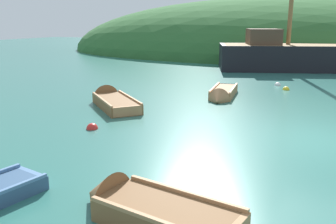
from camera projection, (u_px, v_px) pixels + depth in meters
ground_plane at (331, 142)px, 10.60m from camera, size 120.00×120.00×0.00m
shore_hill at (264, 53)px, 41.88m from camera, size 47.29×27.73×12.01m
sailing_ship at (314, 61)px, 26.51m from camera, size 16.18×8.13×11.88m
rowboat_outer_left at (222, 95)px, 16.84m from camera, size 1.32×3.50×0.92m
rowboat_portside at (112, 102)px, 15.29m from camera, size 3.60×3.47×1.16m
rowboat_far at (145, 212)px, 6.40m from camera, size 3.21×1.66×1.08m
buoy_yellow at (286, 90)px, 18.78m from camera, size 0.35×0.35×0.35m
buoy_white at (278, 86)px, 20.06m from camera, size 0.35×0.35×0.35m
buoy_red at (92, 129)px, 11.90m from camera, size 0.38×0.38×0.38m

